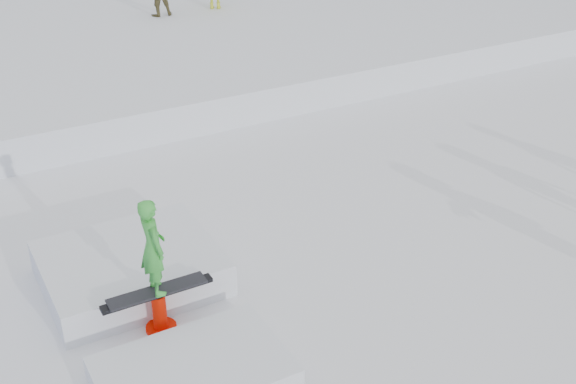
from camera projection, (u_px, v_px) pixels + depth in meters
ground at (325, 325)px, 10.36m from camera, size 120.00×120.00×0.00m
snow_midrise at (56, 27)px, 22.45m from camera, size 50.00×18.00×0.80m
jib_rail_feature at (146, 291)px, 10.58m from camera, size 2.60×4.40×2.11m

